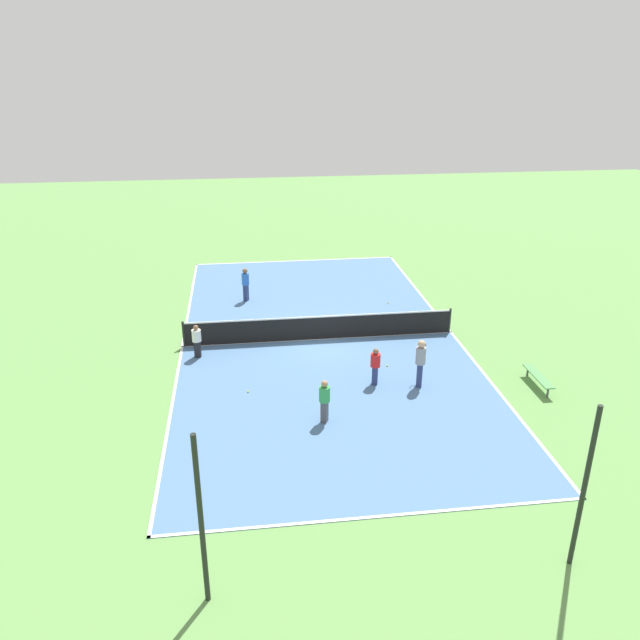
{
  "coord_description": "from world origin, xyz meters",
  "views": [
    {
      "loc": [
        3.11,
        24.04,
        11.04
      ],
      "look_at": [
        0.0,
        0.0,
        0.9
      ],
      "focal_mm": 35.0,
      "sensor_mm": 36.0,
      "label": 1
    }
  ],
  "objects_px": {
    "player_far_green": "(325,399)",
    "fence_post_back_left": "(584,489)",
    "player_coach_red": "(375,364)",
    "player_far_white": "(197,339)",
    "tennis_ball_midcourt": "(248,391)",
    "player_baseline_gray": "(421,360)",
    "player_near_blue": "(246,282)",
    "tennis_ball_near_net": "(388,303)",
    "tennis_net": "(320,327)",
    "bench": "(538,377)",
    "fence_post_back_right": "(201,522)",
    "tennis_ball_far_baseline": "(387,366)"
  },
  "relations": [
    {
      "from": "player_baseline_gray",
      "to": "player_near_blue",
      "type": "relative_size",
      "value": 1.1
    },
    {
      "from": "player_near_blue",
      "to": "tennis_ball_far_baseline",
      "type": "height_order",
      "value": "player_near_blue"
    },
    {
      "from": "player_coach_red",
      "to": "player_far_green",
      "type": "height_order",
      "value": "player_far_green"
    },
    {
      "from": "player_far_green",
      "to": "fence_post_back_right",
      "type": "height_order",
      "value": "fence_post_back_right"
    },
    {
      "from": "player_coach_red",
      "to": "fence_post_back_right",
      "type": "xyz_separation_m",
      "value": [
        5.73,
        9.25,
        1.33
      ]
    },
    {
      "from": "tennis_ball_near_net",
      "to": "player_far_green",
      "type": "bearing_deg",
      "value": 66.14
    },
    {
      "from": "player_far_white",
      "to": "tennis_ball_midcourt",
      "type": "distance_m",
      "value": 3.79
    },
    {
      "from": "player_coach_red",
      "to": "player_far_white",
      "type": "xyz_separation_m",
      "value": [
        6.56,
        -3.13,
        -0.03
      ]
    },
    {
      "from": "player_far_green",
      "to": "player_near_blue",
      "type": "bearing_deg",
      "value": -142.7
    },
    {
      "from": "player_far_green",
      "to": "fence_post_back_left",
      "type": "relative_size",
      "value": 0.35
    },
    {
      "from": "tennis_net",
      "to": "player_baseline_gray",
      "type": "distance_m",
      "value": 5.52
    },
    {
      "from": "bench",
      "to": "player_far_white",
      "type": "xyz_separation_m",
      "value": [
        12.42,
        -4.06,
        0.39
      ]
    },
    {
      "from": "tennis_net",
      "to": "player_far_white",
      "type": "distance_m",
      "value": 5.2
    },
    {
      "from": "tennis_net",
      "to": "player_far_white",
      "type": "bearing_deg",
      "value": 12.0
    },
    {
      "from": "player_near_blue",
      "to": "tennis_ball_midcourt",
      "type": "bearing_deg",
      "value": -154.38
    },
    {
      "from": "tennis_ball_far_baseline",
      "to": "player_far_green",
      "type": "bearing_deg",
      "value": 50.73
    },
    {
      "from": "bench",
      "to": "player_far_white",
      "type": "bearing_deg",
      "value": -108.09
    },
    {
      "from": "player_coach_red",
      "to": "tennis_net",
      "type": "bearing_deg",
      "value": 37.39
    },
    {
      "from": "player_baseline_gray",
      "to": "tennis_ball_midcourt",
      "type": "relative_size",
      "value": 26.86
    },
    {
      "from": "tennis_ball_near_net",
      "to": "fence_post_back_right",
      "type": "bearing_deg",
      "value": 64.81
    },
    {
      "from": "player_baseline_gray",
      "to": "player_far_green",
      "type": "height_order",
      "value": "player_baseline_gray"
    },
    {
      "from": "fence_post_back_left",
      "to": "player_far_green",
      "type": "bearing_deg",
      "value": -54.5
    },
    {
      "from": "tennis_ball_far_baseline",
      "to": "fence_post_back_left",
      "type": "height_order",
      "value": "fence_post_back_left"
    },
    {
      "from": "player_coach_red",
      "to": "tennis_ball_near_net",
      "type": "distance_m",
      "value": 8.36
    },
    {
      "from": "bench",
      "to": "fence_post_back_left",
      "type": "xyz_separation_m",
      "value": [
        3.09,
        8.32,
        1.75
      ]
    },
    {
      "from": "player_baseline_gray",
      "to": "player_coach_red",
      "type": "height_order",
      "value": "player_baseline_gray"
    },
    {
      "from": "player_far_white",
      "to": "player_baseline_gray",
      "type": "bearing_deg",
      "value": 162.9
    },
    {
      "from": "bench",
      "to": "player_coach_red",
      "type": "bearing_deg",
      "value": -99.03
    },
    {
      "from": "tennis_ball_near_net",
      "to": "player_coach_red",
      "type": "bearing_deg",
      "value": 73.41
    },
    {
      "from": "player_near_blue",
      "to": "player_baseline_gray",
      "type": "bearing_deg",
      "value": -121.34
    },
    {
      "from": "tennis_net",
      "to": "tennis_ball_near_net",
      "type": "height_order",
      "value": "tennis_net"
    },
    {
      "from": "player_baseline_gray",
      "to": "tennis_ball_near_net",
      "type": "bearing_deg",
      "value": 14.46
    },
    {
      "from": "player_far_white",
      "to": "fence_post_back_left",
      "type": "distance_m",
      "value": 15.55
    },
    {
      "from": "bench",
      "to": "tennis_ball_near_net",
      "type": "relative_size",
      "value": 28.4
    },
    {
      "from": "tennis_net",
      "to": "tennis_ball_midcourt",
      "type": "xyz_separation_m",
      "value": [
        3.15,
        4.26,
        -0.53
      ]
    },
    {
      "from": "player_far_white",
      "to": "player_near_blue",
      "type": "bearing_deg",
      "value": -102.34
    },
    {
      "from": "player_baseline_gray",
      "to": "player_far_green",
      "type": "distance_m",
      "value": 4.23
    },
    {
      "from": "player_baseline_gray",
      "to": "player_coach_red",
      "type": "bearing_deg",
      "value": 96.74
    },
    {
      "from": "player_far_green",
      "to": "fence_post_back_left",
      "type": "bearing_deg",
      "value": 61.4
    },
    {
      "from": "player_baseline_gray",
      "to": "tennis_ball_near_net",
      "type": "height_order",
      "value": "player_baseline_gray"
    },
    {
      "from": "fence_post_back_right",
      "to": "tennis_net",
      "type": "bearing_deg",
      "value": -107.51
    },
    {
      "from": "player_near_blue",
      "to": "tennis_ball_near_net",
      "type": "height_order",
      "value": "player_near_blue"
    },
    {
      "from": "tennis_ball_midcourt",
      "to": "tennis_ball_far_baseline",
      "type": "distance_m",
      "value": 5.59
    },
    {
      "from": "player_near_blue",
      "to": "tennis_ball_near_net",
      "type": "relative_size",
      "value": 24.41
    },
    {
      "from": "player_coach_red",
      "to": "player_far_green",
      "type": "xyz_separation_m",
      "value": [
        2.18,
        2.32,
        0.06
      ]
    },
    {
      "from": "tennis_ball_midcourt",
      "to": "player_far_green",
      "type": "bearing_deg",
      "value": 137.24
    },
    {
      "from": "player_coach_red",
      "to": "tennis_ball_midcourt",
      "type": "height_order",
      "value": "player_coach_red"
    },
    {
      "from": "player_far_green",
      "to": "tennis_ball_far_baseline",
      "type": "height_order",
      "value": "player_far_green"
    },
    {
      "from": "bench",
      "to": "player_far_green",
      "type": "bearing_deg",
      "value": -80.16
    },
    {
      "from": "bench",
      "to": "player_baseline_gray",
      "type": "distance_m",
      "value": 4.38
    }
  ]
}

